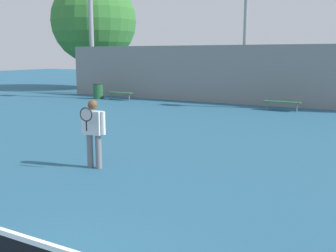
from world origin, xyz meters
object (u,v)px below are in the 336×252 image
(tree_green_broad, at_px, (94,21))
(bench_adjacent_court, at_px, (282,102))
(tennis_player, at_px, (93,129))
(trash_bin, at_px, (98,91))
(bench_courtside_near, at_px, (120,93))

(tree_green_broad, bearing_deg, bench_adjacent_court, -18.43)
(tennis_player, relative_size, bench_adjacent_court, 0.94)
(trash_bin, bearing_deg, tennis_player, -51.71)
(bench_adjacent_court, height_order, trash_bin, trash_bin)
(tree_green_broad, bearing_deg, tennis_player, -51.12)
(bench_courtside_near, xyz_separation_m, trash_bin, (-1.43, -0.13, 0.06))
(trash_bin, height_order, tree_green_broad, tree_green_broad)
(bench_courtside_near, xyz_separation_m, bench_adjacent_court, (9.16, 0.00, 0.00))
(tennis_player, bearing_deg, tree_green_broad, 121.41)
(bench_courtside_near, bearing_deg, tennis_player, -56.73)
(bench_adjacent_court, relative_size, trash_bin, 1.87)
(tennis_player, distance_m, bench_adjacent_court, 11.60)
(bench_courtside_near, relative_size, tree_green_broad, 0.20)
(bench_adjacent_court, bearing_deg, tree_green_broad, 161.57)
(tennis_player, distance_m, bench_courtside_near, 13.73)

